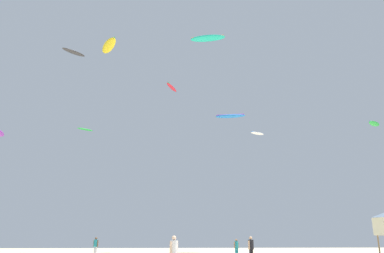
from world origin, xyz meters
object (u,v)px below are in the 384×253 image
(person_right, at_px, (96,245))
(kite_aloft_6, at_px, (74,52))
(kite_aloft_3, at_px, (109,46))
(person_foreground, at_px, (174,250))
(kite_aloft_9, at_px, (172,87))
(kite_aloft_8, at_px, (230,116))
(kite_aloft_1, at_px, (374,124))
(kite_aloft_4, at_px, (85,129))
(person_midground, at_px, (251,247))
(kite_aloft_2, at_px, (257,133))
(person_left, at_px, (236,246))
(kite_aloft_7, at_px, (208,38))

(person_right, xyz_separation_m, kite_aloft_6, (-3.39, -1.37, 19.09))
(kite_aloft_6, bearing_deg, kite_aloft_3, 65.98)
(person_foreground, distance_m, kite_aloft_9, 34.75)
(person_foreground, relative_size, kite_aloft_8, 0.40)
(person_foreground, height_order, kite_aloft_3, kite_aloft_3)
(kite_aloft_1, relative_size, kite_aloft_4, 0.90)
(kite_aloft_4, bearing_deg, person_midground, -55.78)
(person_midground, height_order, kite_aloft_4, kite_aloft_4)
(kite_aloft_2, xyz_separation_m, kite_aloft_9, (-11.19, 1.65, 6.71))
(person_foreground, xyz_separation_m, kite_aloft_2, (11.78, 26.42, 13.76))
(person_left, bearing_deg, kite_aloft_3, 40.25)
(kite_aloft_8, bearing_deg, kite_aloft_1, -48.00)
(kite_aloft_2, bearing_deg, person_left, -116.01)
(kite_aloft_2, relative_size, kite_aloft_6, 0.90)
(kite_aloft_3, bearing_deg, kite_aloft_2, 12.82)
(person_foreground, xyz_separation_m, kite_aloft_6, (-9.97, 16.17, 19.11))
(person_midground, height_order, kite_aloft_6, kite_aloft_6)
(kite_aloft_1, xyz_separation_m, kite_aloft_9, (-20.61, 12.56, 8.47))
(kite_aloft_3, distance_m, kite_aloft_6, 7.65)
(person_left, relative_size, kite_aloft_9, 0.48)
(kite_aloft_7, relative_size, kite_aloft_8, 0.86)
(person_right, xyz_separation_m, kite_aloft_1, (27.78, -2.03, 11.98))
(person_right, distance_m, kite_aloft_3, 23.64)
(kite_aloft_9, bearing_deg, kite_aloft_2, -8.37)
(person_midground, relative_size, kite_aloft_7, 0.47)
(person_foreground, bearing_deg, person_left, -66.54)
(kite_aloft_3, bearing_deg, kite_aloft_4, 111.56)
(kite_aloft_2, xyz_separation_m, kite_aloft_8, (-2.95, 2.83, 3.21))
(kite_aloft_2, bearing_deg, kite_aloft_9, 171.63)
(kite_aloft_8, bearing_deg, kite_aloft_2, -43.76)
(person_midground, height_order, kite_aloft_9, kite_aloft_9)
(person_foreground, relative_size, kite_aloft_3, 0.40)
(person_left, relative_size, kite_aloft_6, 0.66)
(kite_aloft_9, bearing_deg, person_midground, -76.26)
(person_right, bearing_deg, kite_aloft_7, 102.32)
(kite_aloft_4, distance_m, kite_aloft_9, 13.67)
(kite_aloft_7, bearing_deg, person_right, 161.37)
(person_foreground, relative_size, kite_aloft_7, 0.46)
(kite_aloft_7, bearing_deg, kite_aloft_2, 57.06)
(person_right, xyz_separation_m, kite_aloft_3, (-0.76, 4.53, 23.19))
(kite_aloft_4, bearing_deg, kite_aloft_3, -68.44)
(person_foreground, bearing_deg, kite_aloft_4, -24.62)
(person_midground, relative_size, person_left, 1.10)
(person_midground, xyz_separation_m, kite_aloft_9, (-5.11, 20.89, 20.46))
(kite_aloft_2, xyz_separation_m, kite_aloft_3, (-19.12, -4.35, 9.45))
(person_left, relative_size, kite_aloft_8, 0.37)
(person_right, bearing_deg, kite_aloft_9, 176.70)
(kite_aloft_2, height_order, kite_aloft_7, kite_aloft_7)
(person_right, distance_m, kite_aloft_6, 19.44)
(person_foreground, bearing_deg, kite_aloft_3, -25.64)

